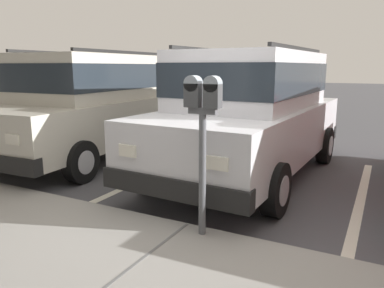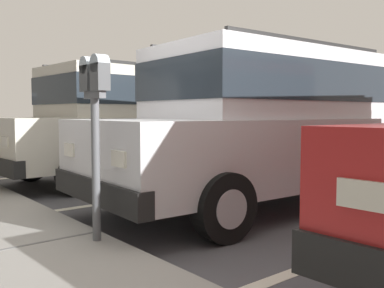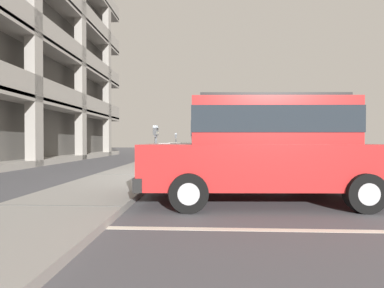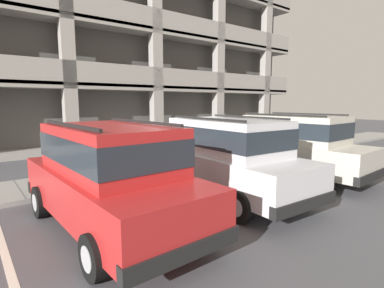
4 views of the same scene
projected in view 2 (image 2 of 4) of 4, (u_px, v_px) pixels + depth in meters
The scene contains 5 objects.
ground_plane at pixel (120, 245), 4.05m from camera, with size 80.00×80.00×0.10m.
parking_stall_lines at pixel (151, 197), 6.13m from camera, with size 12.61×4.80×0.01m.
silver_suv at pixel (265, 122), 5.49m from camera, with size 2.16×4.86×2.03m.
dark_hatchback at pixel (128, 119), 7.80m from camera, with size 2.20×4.88×2.03m.
parking_meter_near at pixel (95, 104), 3.55m from camera, with size 0.35×0.12×1.55m.
Camera 2 is at (-3.51, 1.98, 1.20)m, focal length 40.00 mm.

